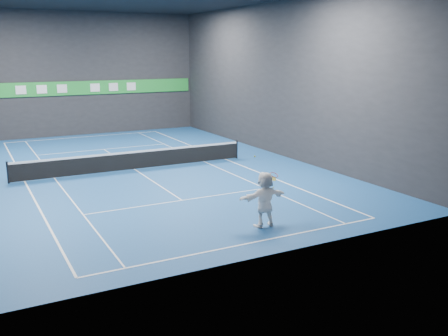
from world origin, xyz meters
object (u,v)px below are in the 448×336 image
tennis_net (134,160)px  tennis_racket (274,177)px  player (265,199)px  tennis_ball (255,156)px

tennis_net → tennis_racket: 10.87m
player → tennis_racket: (0.39, 0.05, 0.74)m
player → tennis_racket: player is taller
tennis_ball → tennis_net: tennis_ball is taller
player → tennis_net: (-1.36, 10.71, -0.46)m
tennis_net → player: bearing=-82.8°
tennis_racket → tennis_net: bearing=99.3°
tennis_racket → player: bearing=-173.0°
player → tennis_ball: (-0.34, 0.15, 1.56)m
player → tennis_net: bearing=-83.2°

